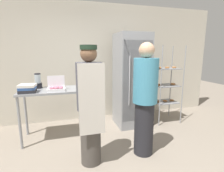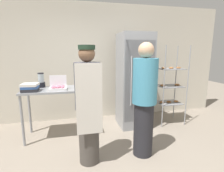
{
  "view_description": "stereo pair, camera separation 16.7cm",
  "coord_description": "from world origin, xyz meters",
  "px_view_note": "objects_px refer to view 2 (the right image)",
  "views": [
    {
      "loc": [
        -0.72,
        -1.98,
        1.61
      ],
      "look_at": [
        0.06,
        0.7,
        1.06
      ],
      "focal_mm": 28.0,
      "sensor_mm": 36.0,
      "label": 1
    },
    {
      "loc": [
        -0.56,
        -2.02,
        1.61
      ],
      "look_at": [
        0.06,
        0.7,
        1.06
      ],
      "focal_mm": 28.0,
      "sensor_mm": 36.0,
      "label": 2
    }
  ],
  "objects_px": {
    "donut_box": "(58,88)",
    "person_customer": "(144,100)",
    "person_baker": "(88,105)",
    "refrigerator": "(134,81)",
    "blender_pitcher": "(41,81)",
    "baking_rack": "(170,86)",
    "binder_stack": "(30,87)"
  },
  "relations": [
    {
      "from": "donut_box",
      "to": "blender_pitcher",
      "type": "relative_size",
      "value": 1.06
    },
    {
      "from": "refrigerator",
      "to": "binder_stack",
      "type": "distance_m",
      "value": 2.05
    },
    {
      "from": "blender_pitcher",
      "to": "person_customer",
      "type": "xyz_separation_m",
      "value": [
        1.64,
        -1.13,
        -0.17
      ]
    },
    {
      "from": "person_baker",
      "to": "refrigerator",
      "type": "bearing_deg",
      "value": 46.57
    },
    {
      "from": "blender_pitcher",
      "to": "person_baker",
      "type": "relative_size",
      "value": 0.17
    },
    {
      "from": "refrigerator",
      "to": "donut_box",
      "type": "height_order",
      "value": "refrigerator"
    },
    {
      "from": "baking_rack",
      "to": "person_customer",
      "type": "relative_size",
      "value": 1.0
    },
    {
      "from": "donut_box",
      "to": "person_customer",
      "type": "distance_m",
      "value": 1.53
    },
    {
      "from": "refrigerator",
      "to": "person_customer",
      "type": "relative_size",
      "value": 1.14
    },
    {
      "from": "person_customer",
      "to": "baking_rack",
      "type": "bearing_deg",
      "value": 45.12
    },
    {
      "from": "refrigerator",
      "to": "blender_pitcher",
      "type": "height_order",
      "value": "refrigerator"
    },
    {
      "from": "refrigerator",
      "to": "person_customer",
      "type": "bearing_deg",
      "value": -102.26
    },
    {
      "from": "refrigerator",
      "to": "baking_rack",
      "type": "bearing_deg",
      "value": -3.81
    },
    {
      "from": "baking_rack",
      "to": "person_customer",
      "type": "distance_m",
      "value": 1.54
    },
    {
      "from": "blender_pitcher",
      "to": "binder_stack",
      "type": "bearing_deg",
      "value": -111.52
    },
    {
      "from": "person_baker",
      "to": "donut_box",
      "type": "bearing_deg",
      "value": 119.75
    },
    {
      "from": "refrigerator",
      "to": "blender_pitcher",
      "type": "distance_m",
      "value": 1.89
    },
    {
      "from": "blender_pitcher",
      "to": "baking_rack",
      "type": "bearing_deg",
      "value": -0.96
    },
    {
      "from": "baking_rack",
      "to": "blender_pitcher",
      "type": "relative_size",
      "value": 6.21
    },
    {
      "from": "baking_rack",
      "to": "person_baker",
      "type": "relative_size",
      "value": 1.03
    },
    {
      "from": "donut_box",
      "to": "person_customer",
      "type": "bearing_deg",
      "value": -31.07
    },
    {
      "from": "person_customer",
      "to": "blender_pitcher",
      "type": "bearing_deg",
      "value": 145.32
    },
    {
      "from": "person_customer",
      "to": "donut_box",
      "type": "bearing_deg",
      "value": 148.93
    },
    {
      "from": "donut_box",
      "to": "person_baker",
      "type": "relative_size",
      "value": 0.18
    },
    {
      "from": "blender_pitcher",
      "to": "person_baker",
      "type": "xyz_separation_m",
      "value": [
        0.79,
        -1.15,
        -0.18
      ]
    },
    {
      "from": "binder_stack",
      "to": "baking_rack",
      "type": "bearing_deg",
      "value": 5.71
    },
    {
      "from": "donut_box",
      "to": "person_customer",
      "type": "xyz_separation_m",
      "value": [
        1.31,
        -0.79,
        -0.09
      ]
    },
    {
      "from": "binder_stack",
      "to": "person_customer",
      "type": "distance_m",
      "value": 1.95
    },
    {
      "from": "refrigerator",
      "to": "baking_rack",
      "type": "distance_m",
      "value": 0.85
    },
    {
      "from": "donut_box",
      "to": "person_baker",
      "type": "height_order",
      "value": "person_baker"
    },
    {
      "from": "donut_box",
      "to": "binder_stack",
      "type": "xyz_separation_m",
      "value": [
        -0.46,
        0.02,
        0.02
      ]
    },
    {
      "from": "baking_rack",
      "to": "person_customer",
      "type": "height_order",
      "value": "person_customer"
    }
  ]
}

